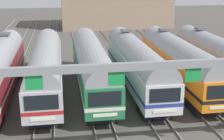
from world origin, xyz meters
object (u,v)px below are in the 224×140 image
Objects in this scene: commuter_train_silver at (136,62)px; commuter_train_orange at (179,61)px; catenary_gantry at (116,81)px; commuter_train_stainless at (46,66)px; commuter_train_green at (92,64)px; commuter_train_yellow at (219,59)px.

commuter_train_silver and commuter_train_orange have the same top height.
catenary_gantry is at bearing -107.70° from commuter_train_silver.
commuter_train_stainless and commuter_train_green have the same top height.
commuter_train_green is 1.00× the size of commuter_train_silver.
commuter_train_yellow is (8.62, 0.00, 0.00)m from commuter_train_silver.
commuter_train_green is (4.31, 0.00, 0.00)m from commuter_train_stainless.
commuter_train_stainless is 12.93m from commuter_train_orange.
catenary_gantry reaches higher than commuter_train_yellow.
commuter_train_stainless is at bearing -179.99° from commuter_train_yellow.
commuter_train_silver is at bearing 0.03° from commuter_train_stainless.
commuter_train_stainless is at bearing 107.71° from catenary_gantry.
commuter_train_green is at bearing 0.00° from commuter_train_stainless.
commuter_train_orange is at bearing 57.44° from catenary_gantry.
commuter_train_orange is 0.58× the size of catenary_gantry.
commuter_train_green is 8.62m from commuter_train_orange.
catenary_gantry is (0.00, -13.49, 2.77)m from commuter_train_green.
commuter_train_stainless is 14.43m from catenary_gantry.
commuter_train_orange is at bearing 0.00° from commuter_train_silver.
commuter_train_silver is at bearing 72.30° from catenary_gantry.
commuter_train_green is 4.31m from commuter_train_silver.
commuter_train_yellow is (17.24, 0.00, 0.00)m from commuter_train_stainless.
commuter_train_silver is 4.31m from commuter_train_orange.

